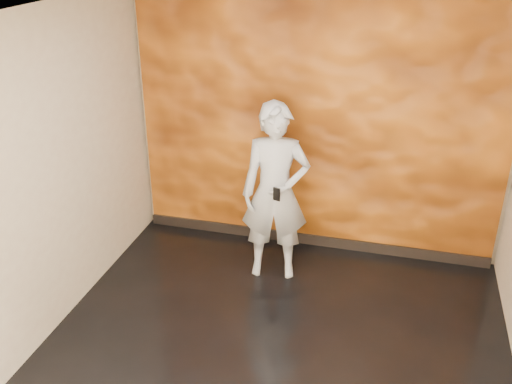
# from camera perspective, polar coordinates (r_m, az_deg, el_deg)

# --- Properties ---
(room) EXTENTS (4.02, 4.02, 2.81)m
(room) POSITION_cam_1_polar(r_m,az_deg,el_deg) (4.29, 1.80, -1.88)
(room) COLOR black
(room) RESTS_ON ground
(feature_wall) EXTENTS (3.90, 0.06, 2.75)m
(feature_wall) POSITION_cam_1_polar(r_m,az_deg,el_deg) (6.07, 6.07, 6.27)
(feature_wall) COLOR orange
(feature_wall) RESTS_ON ground
(baseboard) EXTENTS (3.90, 0.04, 0.12)m
(baseboard) POSITION_cam_1_polar(r_m,az_deg,el_deg) (6.59, 5.49, -4.73)
(baseboard) COLOR black
(baseboard) RESTS_ON ground
(man) EXTENTS (0.74, 0.56, 1.85)m
(man) POSITION_cam_1_polar(r_m,az_deg,el_deg) (5.67, 1.96, -0.08)
(man) COLOR #9AA2AA
(man) RESTS_ON ground
(phone) EXTENTS (0.07, 0.04, 0.13)m
(phone) POSITION_cam_1_polar(r_m,az_deg,el_deg) (5.38, 2.08, -0.22)
(phone) COLOR black
(phone) RESTS_ON man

